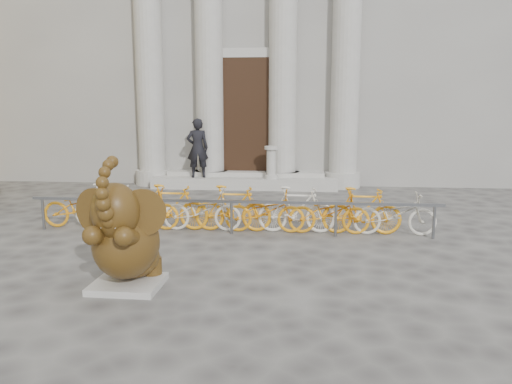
{
  "coord_description": "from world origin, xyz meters",
  "views": [
    {
      "loc": [
        1.88,
        -6.67,
        2.71
      ],
      "look_at": [
        1.03,
        2.4,
        1.1
      ],
      "focal_mm": 35.0,
      "sensor_mm": 36.0,
      "label": 1
    }
  ],
  "objects": [
    {
      "name": "ground",
      "position": [
        0.0,
        0.0,
        0.0
      ],
      "size": [
        80.0,
        80.0,
        0.0
      ],
      "primitive_type": "plane",
      "color": "#474442",
      "rests_on": "ground"
    },
    {
      "name": "classical_building",
      "position": [
        0.0,
        14.93,
        5.98
      ],
      "size": [
        22.0,
        10.7,
        12.0
      ],
      "color": "gray",
      "rests_on": "ground"
    },
    {
      "name": "entrance_steps",
      "position": [
        0.0,
        9.4,
        0.18
      ],
      "size": [
        6.0,
        1.2,
        0.36
      ],
      "primitive_type": "cube",
      "color": "#A8A59E",
      "rests_on": "ground"
    },
    {
      "name": "elephant_statue",
      "position": [
        -0.7,
        0.2,
        0.73
      ],
      "size": [
        1.34,
        1.48,
        2.0
      ],
      "rotation": [
        0.0,
        0.0,
        -0.01
      ],
      "color": "#A8A59E",
      "rests_on": "ground"
    },
    {
      "name": "bike_rack",
      "position": [
        0.41,
        3.71,
        0.5
      ],
      "size": [
        8.69,
        0.53,
        1.0
      ],
      "color": "slate",
      "rests_on": "ground"
    },
    {
      "name": "pedestrian",
      "position": [
        -1.5,
        9.14,
        1.31
      ],
      "size": [
        0.78,
        0.6,
        1.9
      ],
      "primitive_type": "imported",
      "rotation": [
        0.0,
        0.0,
        3.37
      ],
      "color": "black",
      "rests_on": "entrance_steps"
    },
    {
      "name": "balustrade_post",
      "position": [
        0.88,
        9.1,
        0.84
      ],
      "size": [
        0.42,
        0.42,
        1.03
      ],
      "color": "#A8A59E",
      "rests_on": "entrance_steps"
    }
  ]
}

